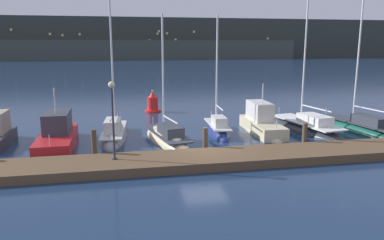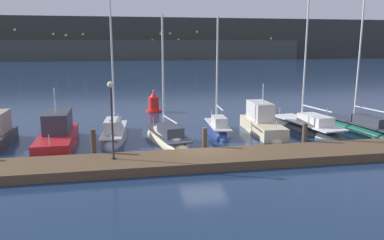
{
  "view_description": "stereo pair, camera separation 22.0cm",
  "coord_description": "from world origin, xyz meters",
  "px_view_note": "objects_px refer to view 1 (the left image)",
  "views": [
    {
      "loc": [
        -4.67,
        -19.79,
        6.08
      ],
      "look_at": [
        0.0,
        3.59,
        1.2
      ],
      "focal_mm": 35.0,
      "sensor_mm": 36.0,
      "label": 1
    },
    {
      "loc": [
        -4.46,
        -19.83,
        6.08
      ],
      "look_at": [
        0.0,
        3.59,
        1.2
      ],
      "focal_mm": 35.0,
      "sensor_mm": 36.0,
      "label": 2
    }
  ],
  "objects_px": {
    "sailboat_berth_3": "(114,136)",
    "sailboat_berth_8": "(359,129)",
    "motorboat_berth_2": "(58,140)",
    "sailboat_berth_5": "(217,132)",
    "channel_buoy": "(153,104)",
    "sailboat_berth_7": "(306,128)",
    "motorboat_berth_6": "(262,127)",
    "sailboat_berth_4": "(167,140)",
    "dock_lamppost": "(112,108)"
  },
  "relations": [
    {
      "from": "sailboat_berth_3",
      "to": "sailboat_berth_8",
      "type": "height_order",
      "value": "sailboat_berth_8"
    },
    {
      "from": "motorboat_berth_2",
      "to": "sailboat_berth_5",
      "type": "relative_size",
      "value": 0.78
    },
    {
      "from": "sailboat_berth_3",
      "to": "channel_buoy",
      "type": "relative_size",
      "value": 5.03
    },
    {
      "from": "sailboat_berth_3",
      "to": "sailboat_berth_7",
      "type": "bearing_deg",
      "value": -1.87
    },
    {
      "from": "sailboat_berth_5",
      "to": "sailboat_berth_8",
      "type": "xyz_separation_m",
      "value": [
        10.07,
        -1.23,
        0.01
      ]
    },
    {
      "from": "motorboat_berth_6",
      "to": "sailboat_berth_8",
      "type": "relative_size",
      "value": 0.56
    },
    {
      "from": "motorboat_berth_2",
      "to": "sailboat_berth_7",
      "type": "relative_size",
      "value": 0.63
    },
    {
      "from": "sailboat_berth_4",
      "to": "motorboat_berth_6",
      "type": "distance_m",
      "value": 6.88
    },
    {
      "from": "sailboat_berth_3",
      "to": "dock_lamppost",
      "type": "height_order",
      "value": "sailboat_berth_3"
    },
    {
      "from": "sailboat_berth_4",
      "to": "sailboat_berth_8",
      "type": "relative_size",
      "value": 0.81
    },
    {
      "from": "sailboat_berth_3",
      "to": "dock_lamppost",
      "type": "bearing_deg",
      "value": -89.5
    },
    {
      "from": "sailboat_berth_3",
      "to": "sailboat_berth_8",
      "type": "relative_size",
      "value": 0.93
    },
    {
      "from": "sailboat_berth_7",
      "to": "dock_lamppost",
      "type": "distance_m",
      "value": 14.8
    },
    {
      "from": "motorboat_berth_2",
      "to": "sailboat_berth_8",
      "type": "relative_size",
      "value": 0.63
    },
    {
      "from": "motorboat_berth_2",
      "to": "sailboat_berth_4",
      "type": "height_order",
      "value": "sailboat_berth_4"
    },
    {
      "from": "sailboat_berth_4",
      "to": "sailboat_berth_5",
      "type": "height_order",
      "value": "sailboat_berth_5"
    },
    {
      "from": "motorboat_berth_2",
      "to": "motorboat_berth_6",
      "type": "distance_m",
      "value": 13.45
    },
    {
      "from": "motorboat_berth_6",
      "to": "channel_buoy",
      "type": "distance_m",
      "value": 11.66
    },
    {
      "from": "motorboat_berth_2",
      "to": "dock_lamppost",
      "type": "bearing_deg",
      "value": -55.1
    },
    {
      "from": "sailboat_berth_7",
      "to": "sailboat_berth_8",
      "type": "relative_size",
      "value": 1.0
    },
    {
      "from": "motorboat_berth_6",
      "to": "sailboat_berth_7",
      "type": "relative_size",
      "value": 0.56
    },
    {
      "from": "sailboat_berth_8",
      "to": "dock_lamppost",
      "type": "height_order",
      "value": "sailboat_berth_8"
    },
    {
      "from": "channel_buoy",
      "to": "sailboat_berth_4",
      "type": "bearing_deg",
      "value": -90.63
    },
    {
      "from": "motorboat_berth_2",
      "to": "dock_lamppost",
      "type": "xyz_separation_m",
      "value": [
        3.42,
        -4.9,
        2.7
      ]
    },
    {
      "from": "sailboat_berth_7",
      "to": "dock_lamppost",
      "type": "height_order",
      "value": "sailboat_berth_7"
    },
    {
      "from": "sailboat_berth_4",
      "to": "sailboat_berth_5",
      "type": "relative_size",
      "value": 0.99
    },
    {
      "from": "motorboat_berth_6",
      "to": "dock_lamppost",
      "type": "height_order",
      "value": "dock_lamppost"
    },
    {
      "from": "motorboat_berth_6",
      "to": "sailboat_berth_4",
      "type": "bearing_deg",
      "value": -171.06
    },
    {
      "from": "dock_lamppost",
      "to": "sailboat_berth_4",
      "type": "bearing_deg",
      "value": 55.38
    },
    {
      "from": "sailboat_berth_5",
      "to": "sailboat_berth_8",
      "type": "relative_size",
      "value": 0.81
    },
    {
      "from": "sailboat_berth_4",
      "to": "dock_lamppost",
      "type": "relative_size",
      "value": 2.23
    },
    {
      "from": "sailboat_berth_4",
      "to": "channel_buoy",
      "type": "relative_size",
      "value": 4.36
    },
    {
      "from": "sailboat_berth_3",
      "to": "sailboat_berth_4",
      "type": "xyz_separation_m",
      "value": [
        3.28,
        -1.42,
        -0.03
      ]
    },
    {
      "from": "sailboat_berth_3",
      "to": "sailboat_berth_5",
      "type": "xyz_separation_m",
      "value": [
        6.95,
        -0.08,
        -0.0
      ]
    },
    {
      "from": "motorboat_berth_6",
      "to": "sailboat_berth_5",
      "type": "bearing_deg",
      "value": 175.17
    },
    {
      "from": "motorboat_berth_6",
      "to": "sailboat_berth_7",
      "type": "height_order",
      "value": "sailboat_berth_7"
    },
    {
      "from": "channel_buoy",
      "to": "motorboat_berth_6",
      "type": "bearing_deg",
      "value": -55.1
    },
    {
      "from": "motorboat_berth_2",
      "to": "motorboat_berth_6",
      "type": "relative_size",
      "value": 1.12
    },
    {
      "from": "sailboat_berth_5",
      "to": "motorboat_berth_6",
      "type": "height_order",
      "value": "sailboat_berth_5"
    },
    {
      "from": "sailboat_berth_3",
      "to": "channel_buoy",
      "type": "height_order",
      "value": "sailboat_berth_3"
    },
    {
      "from": "sailboat_berth_3",
      "to": "dock_lamppost",
      "type": "xyz_separation_m",
      "value": [
        0.05,
        -6.08,
        2.92
      ]
    },
    {
      "from": "dock_lamppost",
      "to": "channel_buoy",
      "type": "bearing_deg",
      "value": 77.68
    },
    {
      "from": "sailboat_berth_4",
      "to": "sailboat_berth_3",
      "type": "bearing_deg",
      "value": 156.63
    },
    {
      "from": "motorboat_berth_2",
      "to": "sailboat_berth_3",
      "type": "relative_size",
      "value": 0.68
    },
    {
      "from": "motorboat_berth_2",
      "to": "dock_lamppost",
      "type": "height_order",
      "value": "dock_lamppost"
    },
    {
      "from": "motorboat_berth_6",
      "to": "sailboat_berth_7",
      "type": "bearing_deg",
      "value": -1.55
    },
    {
      "from": "sailboat_berth_7",
      "to": "dock_lamppost",
      "type": "relative_size",
      "value": 2.77
    },
    {
      "from": "motorboat_berth_2",
      "to": "sailboat_berth_8",
      "type": "distance_m",
      "value": 20.38
    },
    {
      "from": "sailboat_berth_4",
      "to": "dock_lamppost",
      "type": "xyz_separation_m",
      "value": [
        -3.22,
        -4.67,
        2.95
      ]
    },
    {
      "from": "sailboat_berth_5",
      "to": "dock_lamppost",
      "type": "relative_size",
      "value": 2.25
    }
  ]
}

